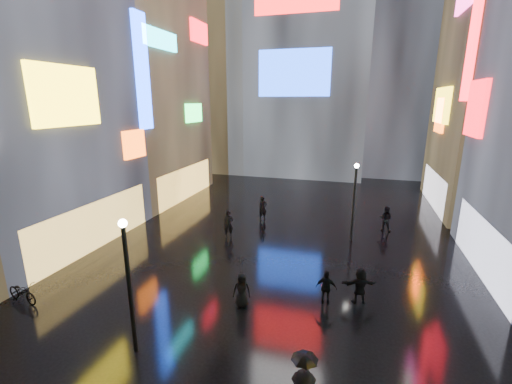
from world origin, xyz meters
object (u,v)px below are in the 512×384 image
at_px(pedestrian_3, 326,288).
at_px(bicycle, 22,292).
at_px(lamp_far, 354,198).
at_px(lamp_near, 129,280).

bearing_deg(pedestrian_3, bicycle, 17.07).
bearing_deg(lamp_far, bicycle, -140.56).
distance_m(pedestrian_3, bicycle, 13.99).
relative_size(lamp_near, bicycle, 2.75).
height_order(lamp_near, lamp_far, same).
bearing_deg(lamp_near, bicycle, 169.34).
bearing_deg(pedestrian_3, lamp_far, -95.44).
relative_size(lamp_far, bicycle, 2.75).
height_order(lamp_far, bicycle, lamp_far).
distance_m(lamp_far, bicycle, 18.79).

